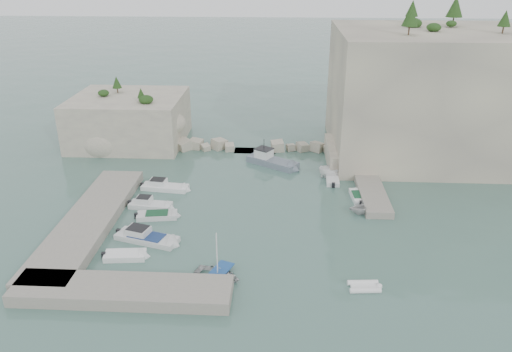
# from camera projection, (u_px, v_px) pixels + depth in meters

# --- Properties ---
(ground) EXTENTS (400.00, 400.00, 0.00)m
(ground) POSITION_uv_depth(u_px,v_px,m) (253.00, 225.00, 52.08)
(ground) COLOR #4B7166
(ground) RESTS_ON ground
(cliff_east) EXTENTS (26.00, 22.00, 17.00)m
(cliff_east) POSITION_uv_depth(u_px,v_px,m) (429.00, 94.00, 68.57)
(cliff_east) COLOR beige
(cliff_east) RESTS_ON ground
(cliff_terrace) EXTENTS (8.00, 10.00, 2.50)m
(cliff_terrace) POSITION_uv_depth(u_px,v_px,m) (357.00, 154.00, 67.40)
(cliff_terrace) COLOR beige
(cliff_terrace) RESTS_ON ground
(outcrop_west) EXTENTS (16.00, 14.00, 7.00)m
(outcrop_west) POSITION_uv_depth(u_px,v_px,m) (129.00, 119.00, 74.53)
(outcrop_west) COLOR beige
(outcrop_west) RESTS_ON ground
(quay_west) EXTENTS (5.00, 24.00, 1.10)m
(quay_west) POSITION_uv_depth(u_px,v_px,m) (89.00, 221.00, 51.78)
(quay_west) COLOR #9E9689
(quay_west) RESTS_ON ground
(quay_south) EXTENTS (18.00, 4.00, 1.10)m
(quay_south) POSITION_uv_depth(u_px,v_px,m) (122.00, 291.00, 40.91)
(quay_south) COLOR #9E9689
(quay_south) RESTS_ON ground
(ledge_east) EXTENTS (3.00, 16.00, 0.80)m
(ledge_east) POSITION_uv_depth(u_px,v_px,m) (369.00, 185.00, 60.40)
(ledge_east) COLOR #9E9689
(ledge_east) RESTS_ON ground
(breakwater) EXTENTS (28.00, 3.00, 1.40)m
(breakwater) POSITION_uv_depth(u_px,v_px,m) (255.00, 146.00, 71.97)
(breakwater) COLOR beige
(breakwater) RESTS_ON ground
(motorboat_a) EXTENTS (6.28, 2.50, 1.40)m
(motorboat_a) POSITION_uv_depth(u_px,v_px,m) (165.00, 189.00, 60.14)
(motorboat_a) COLOR white
(motorboat_a) RESTS_ON ground
(motorboat_b) EXTENTS (5.33, 2.25, 1.40)m
(motorboat_b) POSITION_uv_depth(u_px,v_px,m) (151.00, 208.00, 55.77)
(motorboat_b) COLOR silver
(motorboat_b) RESTS_ON ground
(motorboat_c) EXTENTS (4.87, 2.37, 0.70)m
(motorboat_c) POSITION_uv_depth(u_px,v_px,m) (157.00, 218.00, 53.58)
(motorboat_c) COLOR silver
(motorboat_c) RESTS_ON ground
(motorboat_d) EXTENTS (7.25, 3.98, 1.40)m
(motorboat_d) POSITION_uv_depth(u_px,v_px,m) (147.00, 241.00, 49.25)
(motorboat_d) COLOR silver
(motorboat_d) RESTS_ON ground
(motorboat_e) EXTENTS (4.29, 2.11, 0.70)m
(motorboat_e) POSITION_uv_depth(u_px,v_px,m) (125.00, 258.00, 46.39)
(motorboat_e) COLOR white
(motorboat_e) RESTS_ON ground
(rowboat) EXTENTS (5.02, 4.34, 0.87)m
(rowboat) POSITION_uv_depth(u_px,v_px,m) (218.00, 278.00, 43.49)
(rowboat) COLOR silver
(rowboat) RESTS_ON ground
(inflatable_dinghy) EXTENTS (2.96, 1.60, 0.44)m
(inflatable_dinghy) POSITION_uv_depth(u_px,v_px,m) (364.00, 288.00, 42.13)
(inflatable_dinghy) COLOR white
(inflatable_dinghy) RESTS_ON ground
(tender_east_a) EXTENTS (3.94, 3.60, 1.77)m
(tender_east_a) POSITION_uv_depth(u_px,v_px,m) (363.00, 213.00, 54.51)
(tender_east_a) COLOR silver
(tender_east_a) RESTS_ON ground
(tender_east_b) EXTENTS (1.67, 4.10, 0.70)m
(tender_east_b) POSITION_uv_depth(u_px,v_px,m) (357.00, 199.00, 57.81)
(tender_east_b) COLOR white
(tender_east_b) RESTS_ON ground
(tender_east_c) EXTENTS (1.65, 4.80, 0.70)m
(tender_east_c) POSITION_uv_depth(u_px,v_px,m) (332.00, 180.00, 62.64)
(tender_east_c) COLOR silver
(tender_east_c) RESTS_ON ground
(tender_east_d) EXTENTS (5.14, 3.01, 1.87)m
(tender_east_d) POSITION_uv_depth(u_px,v_px,m) (336.00, 177.00, 63.68)
(tender_east_d) COLOR white
(tender_east_d) RESTS_ON ground
(work_boat) EXTENTS (7.86, 6.22, 2.20)m
(work_boat) POSITION_uv_depth(u_px,v_px,m) (272.00, 165.00, 67.22)
(work_boat) COLOR slate
(work_boat) RESTS_ON ground
(rowboat_mast) EXTENTS (0.10, 0.10, 4.20)m
(rowboat_mast) POSITION_uv_depth(u_px,v_px,m) (217.00, 253.00, 42.47)
(rowboat_mast) COLOR white
(rowboat_mast) RESTS_ON rowboat
(vegetation) EXTENTS (53.48, 13.88, 13.40)m
(vegetation) POSITION_uv_depth(u_px,v_px,m) (397.00, 21.00, 66.33)
(vegetation) COLOR #1E4219
(vegetation) RESTS_ON ground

